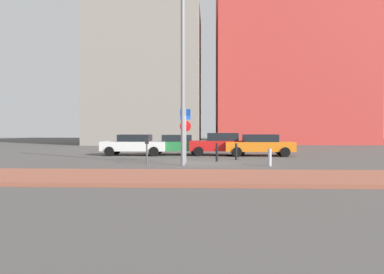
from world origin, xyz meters
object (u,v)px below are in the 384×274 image
traffic_bollard_mid (270,157)px  parked_car_green (176,144)px  parked_car_red (220,144)px  parking_sign_post (185,129)px  parked_car_orange (259,145)px  traffic_bollard_far (217,152)px  parked_car_white (134,144)px  street_lamp (183,65)px  parking_meter (147,148)px  traffic_bollard_near (236,152)px

traffic_bollard_mid → parked_car_green: bearing=124.5°
parked_car_green → traffic_bollard_mid: size_ratio=4.74×
parked_car_red → traffic_bollard_mid: parked_car_red is taller
parking_sign_post → parked_car_green: bearing=99.2°
parked_car_orange → traffic_bollard_far: 5.34m
traffic_bollard_mid → traffic_bollard_far: size_ratio=0.82×
parked_car_green → parked_car_red: 3.03m
parked_car_white → traffic_bollard_mid: bearing=-41.7°
street_lamp → parking_meter: bearing=172.7°
parked_car_green → street_lamp: (0.96, -7.39, 4.23)m
parked_car_green → parking_meter: bearing=-97.1°
parked_car_green → traffic_bollard_near: parked_car_green is taller
traffic_bollard_mid → parked_car_red: bearing=106.3°
parked_car_green → parked_car_red: size_ratio=0.99×
traffic_bollard_mid → traffic_bollard_far: traffic_bollard_far is taller
street_lamp → traffic_bollard_far: street_lamp is taller
parked_car_white → parked_car_red: parked_car_red is taller
parked_car_red → traffic_bollard_far: 4.96m
parked_car_red → parked_car_orange: size_ratio=0.89×
parked_car_orange → traffic_bollard_near: parked_car_orange is taller
parked_car_white → parking_sign_post: (3.88, -5.87, 1.06)m
parking_sign_post → parked_car_orange: bearing=50.3°
parked_car_green → parked_car_red: (3.03, -0.12, 0.05)m
parking_meter → traffic_bollard_far: parking_meter is taller
parked_car_red → parked_car_orange: (2.66, -0.52, -0.04)m
parked_car_orange → parking_meter: bearing=-135.2°
street_lamp → traffic_bollard_far: size_ratio=8.36×
parked_car_white → parking_meter: size_ratio=3.32×
parked_car_green → traffic_bollard_mid: (5.22, -7.60, -0.33)m
parking_sign_post → street_lamp: bearing=-92.8°
parked_car_red → parking_sign_post: size_ratio=1.41×
traffic_bollard_near → parking_sign_post: bearing=-140.6°
street_lamp → traffic_bollard_far: bearing=53.1°
parked_car_white → parked_car_orange: 8.56m
parked_car_orange → traffic_bollard_mid: 6.99m
parking_sign_post → street_lamp: street_lamp is taller
parked_car_orange → parking_sign_post: 7.39m
parked_car_white → parked_car_green: parked_car_white is taller
parked_car_white → street_lamp: (3.83, -7.00, 4.23)m
parking_sign_post → parked_car_white: bearing=123.5°
traffic_bollard_near → parked_car_orange: bearing=61.0°
parked_car_red → street_lamp: (-2.08, -7.27, 4.18)m
street_lamp → traffic_bollard_near: bearing=50.1°
parked_car_orange → street_lamp: size_ratio=0.53×
street_lamp → traffic_bollard_near: (2.92, 3.49, -4.50)m
parked_car_green → traffic_bollard_far: (2.71, -5.05, -0.23)m
parked_car_green → parked_car_red: bearing=-2.2°
parked_car_white → traffic_bollard_near: (6.74, -3.51, -0.27)m
parked_car_green → traffic_bollard_far: size_ratio=3.89×
parked_car_red → traffic_bollard_mid: (2.19, -7.48, -0.38)m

